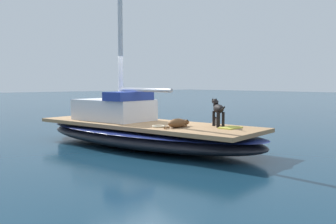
# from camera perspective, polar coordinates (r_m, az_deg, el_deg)

# --- Properties ---
(ground_plane) EXTENTS (120.00, 120.00, 0.00)m
(ground_plane) POSITION_cam_1_polar(r_m,az_deg,el_deg) (10.50, -3.58, -5.18)
(ground_plane) COLOR #143347
(sailboat_main) EXTENTS (3.77, 7.57, 0.66)m
(sailboat_main) POSITION_cam_1_polar(r_m,az_deg,el_deg) (10.45, -3.59, -3.37)
(sailboat_main) COLOR black
(sailboat_main) RESTS_ON ground
(cabin_house) EXTENTS (1.77, 2.44, 0.84)m
(cabin_house) POSITION_cam_1_polar(r_m,az_deg,el_deg) (11.15, -7.91, 0.55)
(cabin_house) COLOR silver
(cabin_house) RESTS_ON sailboat_main
(dog_black) EXTENTS (0.56, 0.84, 0.70)m
(dog_black) POSITION_cam_1_polar(r_m,az_deg,el_deg) (9.52, 7.49, 0.36)
(dog_black) COLOR black
(dog_black) RESTS_ON sailboat_main
(dog_brown) EXTENTS (0.95, 0.36, 0.22)m
(dog_brown) POSITION_cam_1_polar(r_m,az_deg,el_deg) (9.28, 1.49, -1.67)
(dog_brown) COLOR brown
(dog_brown) RESTS_ON sailboat_main
(deck_winch) EXTENTS (0.16, 0.16, 0.21)m
(deck_winch) POSITION_cam_1_polar(r_m,az_deg,el_deg) (9.87, 7.07, -1.38)
(deck_winch) COLOR #B7B7BC
(deck_winch) RESTS_ON sailboat_main
(coiled_rope) EXTENTS (0.32, 0.32, 0.04)m
(coiled_rope) POSITION_cam_1_polar(r_m,az_deg,el_deg) (9.33, -1.43, -2.15)
(coiled_rope) COLOR beige
(coiled_rope) RESTS_ON sailboat_main
(deck_towel) EXTENTS (0.60, 0.42, 0.03)m
(deck_towel) POSITION_cam_1_polar(r_m,az_deg,el_deg) (9.23, 9.35, -2.33)
(deck_towel) COLOR #D8D14C
(deck_towel) RESTS_ON sailboat_main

